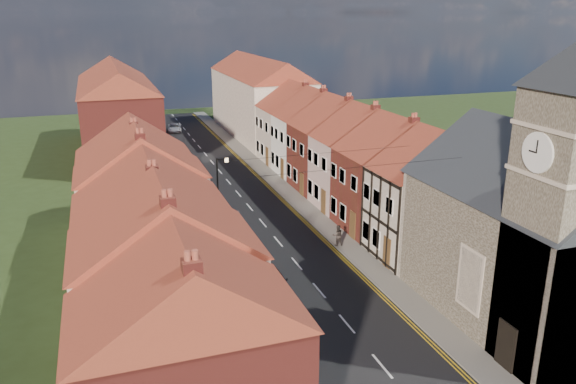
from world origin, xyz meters
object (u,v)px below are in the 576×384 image
Objects in this scene: car_near at (271,281)px; car_mid at (231,223)px; lamppost at (219,193)px; pedestrian_right at (338,235)px; pedestrian_left at (257,280)px; car_far at (183,158)px; church at (539,218)px; car_distant at (175,128)px.

car_mid is at bearing 87.25° from car_near.
car_mid is (0.03, 10.40, -0.07)m from car_near.
lamppost is 3.93× the size of pedestrian_right.
pedestrian_left is at bearing 39.15° from pedestrian_right.
car_near is at bearing -106.30° from car_far.
car_near is 2.28× the size of pedestrian_left.
pedestrian_left is 1.23× the size of pedestrian_right.
car_mid is (1.06, 1.12, -2.88)m from lamppost.
church is 3.80× the size of car_mid.
car_near is 8.20m from pedestrian_right.
church reaches higher than lamppost.
car_distant is at bearing 86.02° from car_near.
car_far is at bearing 100.71° from car_mid.
pedestrian_left reaches higher than car_near.
car_far is 31.78m from pedestrian_left.
pedestrian_left reaches higher than car_mid.
church is 3.54× the size of car_near.
church is 15.13m from car_near.
car_far is 2.47× the size of pedestrian_left.
car_near is at bearing 148.65° from church.
lamppost reaches higher than car_mid.
lamppost is 40.65m from car_distant.
car_near is 1.07× the size of car_mid.
car_distant is (1.23, 49.75, -0.19)m from car_near.
church reaches higher than pedestrian_right.
lamppost is 22.54m from car_far.
lamppost reaches higher than car_distant.
pedestrian_left is at bearing 150.97° from church.
lamppost reaches higher than car_far.
pedestrian_left is (-0.50, -31.78, 0.39)m from car_far.
pedestrian_left is at bearing -107.94° from car_far.
church reaches higher than car_far.
lamppost is at bearing -123.67° from car_mid.
pedestrian_left reaches higher than car_distant.
car_distant is (1.64, 18.13, -0.13)m from car_far.
lamppost reaches higher than pedestrian_left.
car_far is (-0.41, 31.62, -0.06)m from car_near.
car_near is 2.81× the size of pedestrian_right.
car_mid is 1.02× the size of car_distant.
pedestrian_right reaches higher than car_distant.
pedestrian_right is (6.49, 5.01, 0.15)m from car_near.
pedestrian_left is 9.03m from pedestrian_right.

